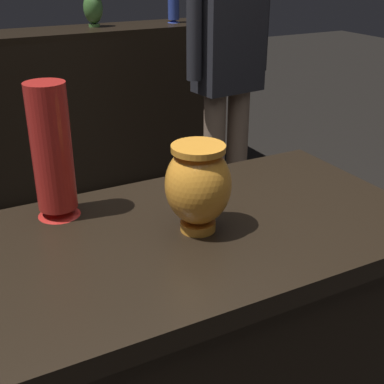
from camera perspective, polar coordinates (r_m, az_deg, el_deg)
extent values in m
cube|color=black|center=(1.52, -0.57, -18.24)|extent=(1.10, 0.59, 0.75)
cube|color=black|center=(1.28, -0.64, -5.07)|extent=(1.20, 0.64, 0.05)
cube|color=black|center=(3.37, -18.14, 7.35)|extent=(2.60, 0.40, 0.95)
cube|color=black|center=(3.26, -19.32, 15.65)|extent=(2.60, 0.40, 0.04)
cylinder|color=orange|center=(1.27, 0.65, -3.66)|extent=(0.09, 0.09, 0.02)
ellipsoid|color=orange|center=(1.22, 0.67, 0.78)|extent=(0.16, 0.16, 0.19)
cylinder|color=orange|center=(1.18, 0.69, 4.78)|extent=(0.13, 0.13, 0.01)
cone|color=red|center=(1.38, -14.27, -1.97)|extent=(0.11, 0.11, 0.02)
cylinder|color=red|center=(1.31, -15.05, 4.69)|extent=(0.10, 0.10, 0.32)
cylinder|color=#477A38|center=(3.42, -10.59, 17.42)|extent=(0.07, 0.07, 0.02)
ellipsoid|color=#477A38|center=(3.41, -10.72, 19.09)|extent=(0.12, 0.12, 0.18)
cone|color=#2D429E|center=(3.57, -2.00, 18.10)|extent=(0.08, 0.08, 0.02)
cylinder|color=#2D429E|center=(3.56, -2.03, 19.84)|extent=(0.07, 0.07, 0.20)
cylinder|color=#846B56|center=(2.79, 4.87, 3.27)|extent=(0.11, 0.11, 0.79)
cylinder|color=#846B56|center=(2.71, 2.39, 2.63)|extent=(0.11, 0.11, 0.79)
cube|color=#232328|center=(2.57, 4.09, 17.75)|extent=(0.34, 0.22, 0.62)
cylinder|color=#232328|center=(2.69, 7.65, 18.59)|extent=(0.07, 0.07, 0.53)
cylinder|color=#232328|center=(2.45, 0.23, 18.19)|extent=(0.07, 0.07, 0.53)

